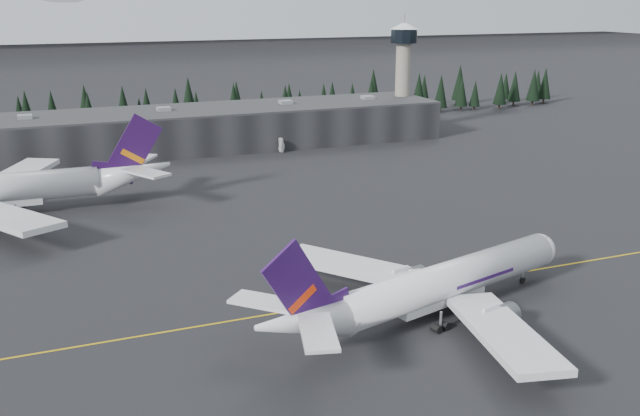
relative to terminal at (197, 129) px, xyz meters
name	(u,v)px	position (x,y,z in m)	size (l,w,h in m)	color
ground	(366,293)	(0.00, -125.00, -6.30)	(1400.00, 1400.00, 0.00)	black
taxiline	(371,297)	(0.00, -127.00, -6.29)	(400.00, 0.40, 0.02)	gold
terminal	(197,129)	(0.00, 0.00, 0.00)	(160.00, 30.00, 12.60)	black
control_tower	(403,65)	(75.00, 3.00, 17.11)	(10.00, 10.00, 37.70)	gray
treeline	(174,109)	(0.00, 37.00, 1.20)	(360.00, 20.00, 15.00)	black
mountain_ridge	(61,31)	(0.00, 875.00, -6.30)	(4400.00, 900.00, 420.00)	white
jet_main	(427,288)	(4.30, -137.08, -1.32)	(58.84, 53.51, 17.66)	silver
jet_parked	(7,189)	(-54.62, -55.94, -0.36)	(71.62, 66.10, 21.06)	silver
gse_vehicle_a	(119,173)	(-27.71, -27.58, -5.64)	(2.21, 4.78, 1.33)	silver
gse_vehicle_b	(282,150)	(22.93, -16.21, -5.51)	(1.88, 4.66, 1.59)	white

